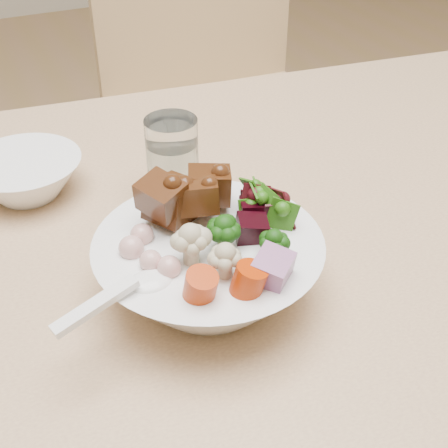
# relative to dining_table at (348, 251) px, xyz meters

# --- Properties ---
(dining_table) EXTENTS (1.50, 0.95, 0.67)m
(dining_table) POSITION_rel_dining_table_xyz_m (0.00, 0.00, 0.00)
(dining_table) COLOR #D6AE7E
(dining_table) RESTS_ON ground
(chair_far) EXTENTS (0.47, 0.47, 0.97)m
(chair_far) POSITION_rel_dining_table_xyz_m (0.10, 0.65, -0.06)
(chair_far) COLOR tan
(chair_far) RESTS_ON ground
(food_bowl) EXTENTS (0.22, 0.22, 0.12)m
(food_bowl) POSITION_rel_dining_table_xyz_m (-0.22, -0.07, 0.11)
(food_bowl) COLOR white
(food_bowl) RESTS_ON dining_table
(soup_spoon) EXTENTS (0.12, 0.05, 0.02)m
(soup_spoon) POSITION_rel_dining_table_xyz_m (-0.30, -0.10, 0.13)
(soup_spoon) COLOR white
(soup_spoon) RESTS_ON food_bowl
(water_glass) EXTENTS (0.06, 0.06, 0.10)m
(water_glass) POSITION_rel_dining_table_xyz_m (-0.19, 0.11, 0.12)
(water_glass) COLOR white
(water_glass) RESTS_ON dining_table
(side_bowl) EXTENTS (0.14, 0.14, 0.05)m
(side_bowl) POSITION_rel_dining_table_xyz_m (-0.35, 0.19, 0.09)
(side_bowl) COLOR white
(side_bowl) RESTS_ON dining_table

